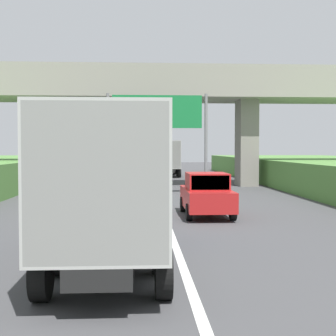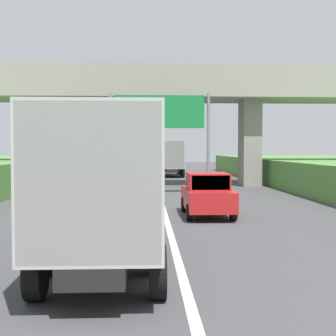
{
  "view_description": "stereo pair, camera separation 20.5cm",
  "coord_description": "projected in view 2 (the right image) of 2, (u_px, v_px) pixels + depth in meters",
  "views": [
    {
      "loc": [
        -0.94,
        4.98,
        2.66
      ],
      "look_at": [
        0.0,
        21.54,
        2.0
      ],
      "focal_mm": 50.9,
      "sensor_mm": 36.0,
      "label": 1
    },
    {
      "loc": [
        -0.73,
        4.97,
        2.66
      ],
      "look_at": [
        0.0,
        21.54,
        2.0
      ],
      "focal_mm": 50.9,
      "sensor_mm": 36.0,
      "label": 2
    }
  ],
  "objects": [
    {
      "name": "lane_centre_stripe",
      "position": [
        160.0,
        197.0,
        26.45
      ],
      "size": [
        0.2,
        102.67,
        0.01
      ],
      "primitive_type": "cube",
      "color": "white",
      "rests_on": "ground"
    },
    {
      "name": "overpass_bridge",
      "position": [
        157.0,
        97.0,
        34.02
      ],
      "size": [
        40.0,
        4.8,
        8.38
      ],
      "color": "gray",
      "rests_on": "ground"
    },
    {
      "name": "overhead_highway_sign",
      "position": [
        160.0,
        119.0,
        27.58
      ],
      "size": [
        5.88,
        0.18,
        5.88
      ],
      "color": "slate",
      "rests_on": "ground"
    },
    {
      "name": "truck_white",
      "position": [
        170.0,
        156.0,
        46.48
      ],
      "size": [
        2.44,
        7.3,
        3.44
      ],
      "color": "black",
      "rests_on": "ground"
    },
    {
      "name": "truck_blue",
      "position": [
        107.0,
        182.0,
        10.6
      ],
      "size": [
        2.44,
        7.3,
        3.44
      ],
      "color": "black",
      "rests_on": "ground"
    },
    {
      "name": "car_red",
      "position": [
        207.0,
        195.0,
        18.86
      ],
      "size": [
        1.86,
        4.1,
        1.72
      ],
      "color": "red",
      "rests_on": "ground"
    }
  ]
}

